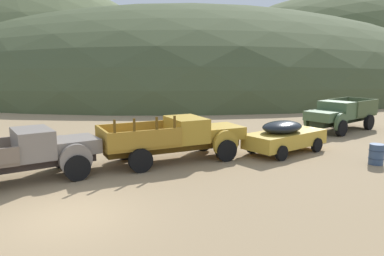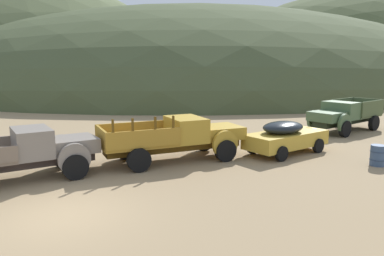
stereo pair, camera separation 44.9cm
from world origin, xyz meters
The scene contains 8 objects.
ground_plane centered at (0.00, 0.00, 0.00)m, with size 300.00×300.00×0.00m, color #937A56.
hill_far_right centered at (26.27, 59.57, 0.00)m, with size 96.68×88.56×28.04m, color #424C2D.
hill_distant centered at (76.33, 65.39, 0.00)m, with size 88.44×80.79×43.48m, color #4C5633.
truck_primer_gray centered at (-0.98, 4.05, 0.99)m, with size 5.96×3.29×1.89m.
truck_mustard centered at (5.24, 4.80, 1.01)m, with size 6.54×2.89×2.16m.
car_faded_yellow centered at (10.32, 4.29, 0.81)m, with size 4.81×2.92×1.57m.
truck_weathered_green centered at (16.67, 7.94, 1.03)m, with size 5.98×3.81×1.91m.
oil_drum_by_truck centered at (12.58, 1.08, 0.44)m, with size 0.64×0.64×0.88m.
Camera 2 is at (0.13, -10.72, 4.28)m, focal length 35.13 mm.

